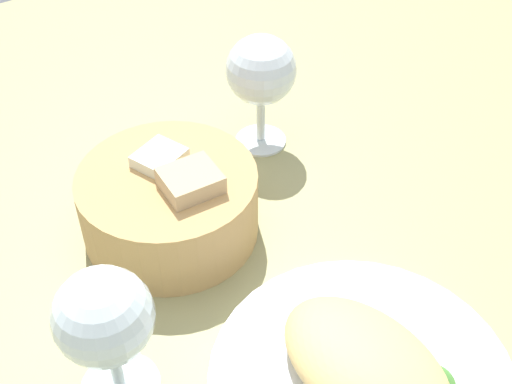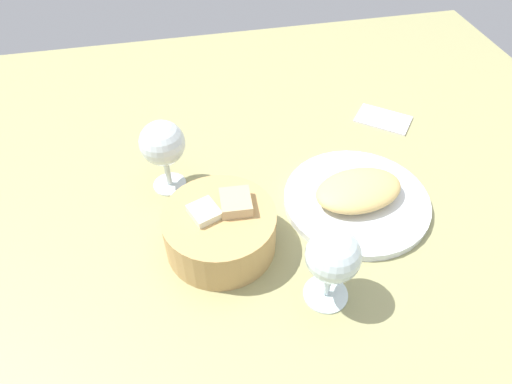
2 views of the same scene
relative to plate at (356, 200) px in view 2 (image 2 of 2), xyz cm
name	(u,v)px [view 2 (image 2 of 2)]	position (x,y,z in cm)	size (l,w,h in cm)	color
ground_plane	(287,225)	(12.84, 1.58, -1.70)	(140.00, 140.00, 2.00)	#979461
plate	(356,200)	(0.00, 0.00, 0.00)	(25.30, 25.30, 1.40)	white
omelette	(359,190)	(0.00, 0.00, 2.59)	(15.49, 10.02, 3.77)	#DAB56B
lettuce_garnish	(368,175)	(-3.56, -4.30, 1.47)	(3.81, 3.81, 1.54)	#468431
bread_basket	(220,229)	(24.53, 4.11, 3.21)	(17.55, 17.55, 9.22)	tan
wine_glass_near	(163,145)	(31.60, -11.55, 8.68)	(7.80, 7.80, 13.75)	silver
wine_glass_far	(333,258)	(11.03, 16.53, 8.30)	(7.64, 7.64, 13.40)	silver
folded_napkin	(383,118)	(-14.53, -21.84, -0.30)	(11.00, 7.00, 0.80)	white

